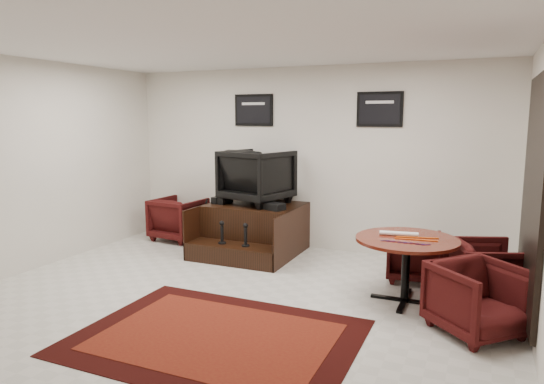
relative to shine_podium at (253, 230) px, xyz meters
The scene contains 16 objects.
ground 2.04m from the shine_podium, 71.29° to the right, with size 6.00×6.00×0.00m, color beige.
room_shell 2.53m from the shine_podium, 59.43° to the right, with size 6.02×5.02×2.81m.
area_rug 2.97m from the shine_podium, 70.94° to the right, with size 2.57×1.93×0.01m.
shine_podium is the anchor object (origin of this frame).
shine_chair 0.86m from the shine_podium, 90.00° to the left, with size 0.89×0.84×0.92m, color black.
shoes_pair 0.67m from the shine_podium, behind, with size 0.25×0.30×0.10m.
polish_kit 0.67m from the shine_podium, 27.31° to the right, with size 0.28×0.19×0.10m, color black.
umbrella_black 0.85m from the shine_podium, behind, with size 0.31×0.12×0.83m, color black, non-canonical shape.
umbrella_hooked 0.83m from the shine_podium, behind, with size 0.30×0.11×0.80m, color black, non-canonical shape.
armchair_side 1.49m from the shine_podium, behind, with size 0.76×0.71×0.78m, color black.
meeting_table 2.72m from the shine_podium, 25.61° to the right, with size 1.11×1.11×0.73m.
table_chair_back 2.45m from the shine_podium, ahead, with size 0.65×0.61×0.67m, color black.
table_chair_window 3.35m from the shine_podium, 13.96° to the right, with size 0.73×0.68×0.75m, color black.
table_chair_corner 3.62m from the shine_podium, 28.53° to the right, with size 0.73×0.68×0.75m, color black.
paper_roll 2.61m from the shine_podium, 25.23° to the right, with size 0.05×0.05×0.42m, color white.
table_clutter 2.82m from the shine_podium, 26.06° to the right, with size 0.57×0.36×0.01m.
Camera 1 is at (2.50, -4.58, 2.03)m, focal length 32.00 mm.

